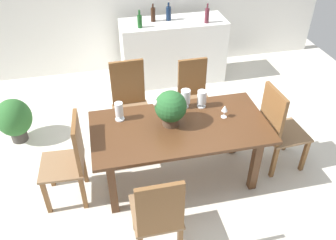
% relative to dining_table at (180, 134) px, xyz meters
% --- Properties ---
extents(ground_plane, '(7.04, 7.04, 0.00)m').
position_rel_dining_table_xyz_m(ground_plane, '(0.00, 0.25, -0.65)').
color(ground_plane, silver).
extents(dining_table, '(1.84, 0.93, 0.76)m').
position_rel_dining_table_xyz_m(dining_table, '(0.00, 0.00, 0.00)').
color(dining_table, '#4C2D19').
rests_on(dining_table, ground).
extents(chair_head_end, '(0.47, 0.48, 1.00)m').
position_rel_dining_table_xyz_m(chair_head_end, '(-1.14, -0.01, -0.10)').
color(chair_head_end, brown).
rests_on(chair_head_end, ground).
extents(chair_far_left, '(0.47, 0.44, 1.07)m').
position_rel_dining_table_xyz_m(chair_far_left, '(-0.42, 0.89, -0.07)').
color(chair_far_left, brown).
rests_on(chair_far_left, ground).
extents(chair_near_left, '(0.43, 0.48, 1.02)m').
position_rel_dining_table_xyz_m(chair_near_left, '(-0.41, -0.90, -0.10)').
color(chair_near_left, brown).
rests_on(chair_near_left, ground).
extents(chair_far_right, '(0.41, 0.48, 0.99)m').
position_rel_dining_table_xyz_m(chair_far_right, '(0.41, 0.89, -0.12)').
color(chair_far_right, brown).
rests_on(chair_far_right, ground).
extents(chair_foot_end, '(0.50, 0.49, 1.06)m').
position_rel_dining_table_xyz_m(chair_foot_end, '(1.13, -0.01, -0.08)').
color(chair_foot_end, brown).
rests_on(chair_foot_end, ground).
extents(flower_centerpiece, '(0.35, 0.33, 0.39)m').
position_rel_dining_table_xyz_m(flower_centerpiece, '(-0.09, 0.05, 0.32)').
color(flower_centerpiece, '#4C3828').
rests_on(flower_centerpiece, dining_table).
extents(crystal_vase_left, '(0.10, 0.10, 0.21)m').
position_rel_dining_table_xyz_m(crystal_vase_left, '(-0.60, 0.25, 0.23)').
color(crystal_vase_left, silver).
rests_on(crystal_vase_left, dining_table).
extents(crystal_vase_center_near, '(0.10, 0.10, 0.22)m').
position_rel_dining_table_xyz_m(crystal_vase_center_near, '(0.14, 0.32, 0.24)').
color(crystal_vase_center_near, silver).
rests_on(crystal_vase_center_near, dining_table).
extents(crystal_vase_right, '(0.10, 0.10, 0.20)m').
position_rel_dining_table_xyz_m(crystal_vase_right, '(0.32, 0.29, 0.23)').
color(crystal_vase_right, silver).
rests_on(crystal_vase_right, dining_table).
extents(wine_glass, '(0.07, 0.07, 0.15)m').
position_rel_dining_table_xyz_m(wine_glass, '(0.50, 0.05, 0.22)').
color(wine_glass, silver).
rests_on(wine_glass, dining_table).
extents(kitchen_counter, '(1.63, 0.60, 1.00)m').
position_rel_dining_table_xyz_m(kitchen_counter, '(0.45, 2.26, -0.15)').
color(kitchen_counter, silver).
rests_on(kitchen_counter, ground).
extents(wine_bottle_tall, '(0.07, 0.07, 0.29)m').
position_rel_dining_table_xyz_m(wine_bottle_tall, '(0.93, 2.09, 0.46)').
color(wine_bottle_tall, '#511E28').
rests_on(wine_bottle_tall, kitchen_counter).
extents(wine_bottle_amber, '(0.07, 0.07, 0.26)m').
position_rel_dining_table_xyz_m(wine_bottle_amber, '(-0.08, 2.12, 0.44)').
color(wine_bottle_amber, '#194C1E').
rests_on(wine_bottle_amber, kitchen_counter).
extents(wine_bottle_dark, '(0.07, 0.07, 0.26)m').
position_rel_dining_table_xyz_m(wine_bottle_dark, '(0.15, 2.32, 0.45)').
color(wine_bottle_dark, black).
rests_on(wine_bottle_dark, kitchen_counter).
extents(wine_bottle_green, '(0.08, 0.08, 0.27)m').
position_rel_dining_table_xyz_m(wine_bottle_green, '(0.39, 2.31, 0.45)').
color(wine_bottle_green, '#0F1E38').
rests_on(wine_bottle_green, kitchen_counter).
extents(potted_plant_floor, '(0.45, 0.45, 0.60)m').
position_rel_dining_table_xyz_m(potted_plant_floor, '(-1.88, 1.13, -0.31)').
color(potted_plant_floor, '#423D38').
rests_on(potted_plant_floor, ground).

